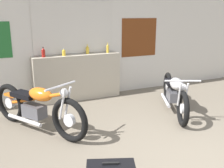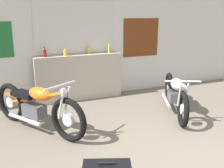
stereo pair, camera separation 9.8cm
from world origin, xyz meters
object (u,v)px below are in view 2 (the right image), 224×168
(bottle_left_center, at_px, (65,52))
(bottle_center, at_px, (89,50))
(bottle_leftmost, at_px, (45,52))
(motorcycle_orange, at_px, (36,106))
(bottle_right_center, at_px, (109,48))
(motorcycle_silver, at_px, (175,93))

(bottle_left_center, distance_m, bottle_center, 0.57)
(bottle_leftmost, relative_size, motorcycle_orange, 0.12)
(bottle_center, bearing_deg, bottle_right_center, -7.04)
(bottle_left_center, height_order, bottle_right_center, bottle_right_center)
(bottle_left_center, height_order, motorcycle_silver, bottle_left_center)
(bottle_leftmost, height_order, bottle_right_center, bottle_right_center)
(bottle_leftmost, bearing_deg, bottle_left_center, 1.10)
(motorcycle_silver, xyz_separation_m, motorcycle_orange, (-2.69, 0.21, 0.03))
(bottle_right_center, bearing_deg, bottle_center, 172.96)
(bottle_left_center, relative_size, bottle_center, 0.77)
(bottle_right_center, bearing_deg, motorcycle_orange, -144.85)
(bottle_center, relative_size, motorcycle_silver, 0.11)
(bottle_center, height_order, motorcycle_orange, bottle_center)
(bottle_right_center, height_order, motorcycle_orange, bottle_right_center)
(bottle_leftmost, xyz_separation_m, bottle_center, (1.01, 0.07, -0.00))
(bottle_leftmost, height_order, bottle_left_center, bottle_leftmost)
(bottle_center, xyz_separation_m, motorcycle_silver, (1.28, -1.60, -0.74))
(motorcycle_silver, relative_size, motorcycle_orange, 1.02)
(bottle_left_center, distance_m, bottle_right_center, 1.05)
(bottle_right_center, bearing_deg, motorcycle_silver, -62.64)
(bottle_right_center, bearing_deg, bottle_left_center, -179.88)
(bottle_leftmost, bearing_deg, motorcycle_orange, -106.92)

